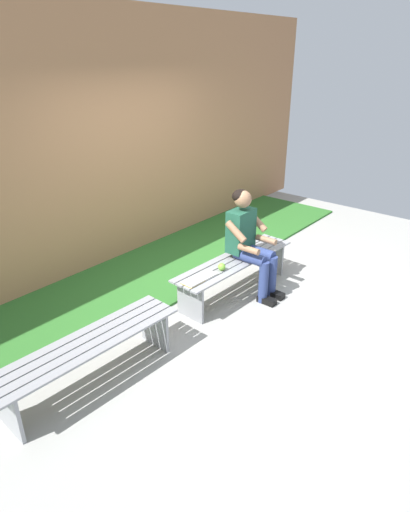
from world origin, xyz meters
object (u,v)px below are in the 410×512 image
(person_seated, at_px, (249,239))
(apple, at_px, (222,267))
(bench_far, at_px, (89,351))
(book_open, at_px, (200,279))
(bench_near, at_px, (235,267))

(person_seated, distance_m, apple, 0.49)
(apple, bearing_deg, person_seated, 173.83)
(bench_far, relative_size, book_open, 4.12)
(bench_far, distance_m, book_open, 1.44)
(person_seated, distance_m, book_open, 0.81)
(person_seated, relative_size, apple, 14.53)
(bench_near, xyz_separation_m, apple, (0.32, 0.05, 0.14))
(apple, bearing_deg, bench_near, -170.91)
(bench_near, distance_m, person_seated, 0.38)
(bench_near, distance_m, bench_far, 2.08)
(bench_near, xyz_separation_m, person_seated, (-0.13, 0.10, 0.34))
(bench_near, bearing_deg, bench_far, -0.00)
(person_seated, bearing_deg, apple, -6.17)
(bench_far, distance_m, apple, 1.76)
(apple, bearing_deg, book_open, -8.27)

